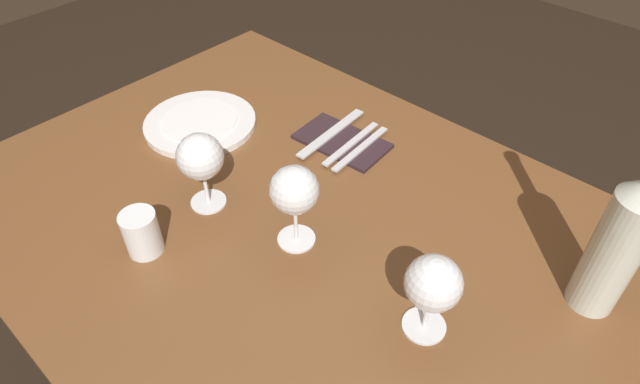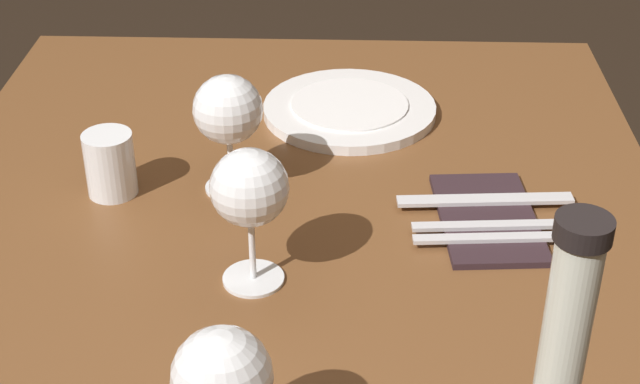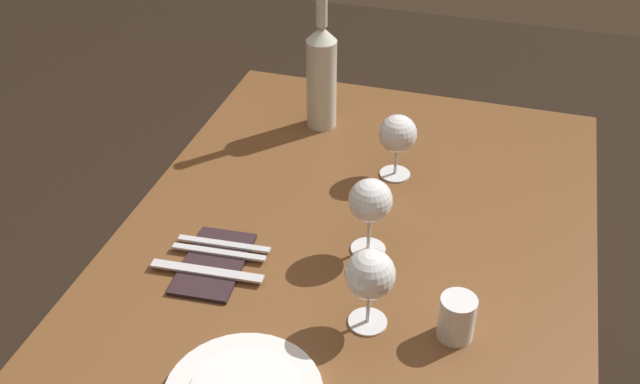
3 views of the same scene
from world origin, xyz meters
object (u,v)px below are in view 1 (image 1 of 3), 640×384
Objects in this scene: water_tumbler at (142,234)px; wine_bottle at (621,241)px; wine_glass_centre at (294,192)px; dinner_plate at (200,123)px; wine_glass_right at (200,158)px; folded_napkin at (342,141)px; wine_glass_left at (433,285)px; fork_outer at (360,149)px; fork_inner at (351,144)px; table_knife at (331,133)px.

wine_bottle is at bearing -145.75° from water_tumbler.
wine_bottle is 0.73m from water_tumbler.
dinner_plate is (0.39, -0.10, -0.10)m from wine_glass_centre.
folded_napkin is at bearing -101.45° from wine_glass_right.
fork_outer is at bearing -37.65° from wine_glass_left.
wine_glass_right reaches higher than fork_inner.
wine_bottle reaches higher than folded_napkin.
fork_outer and table_knife have the same top height.
folded_napkin is 0.05m from fork_outer.
wine_glass_centre is at bearing 0.78° from wine_glass_left.
water_tumbler is 0.44× the size of fork_inner.
wine_bottle reaches higher than wine_glass_right.
folded_napkin is 0.03m from table_knife.
wine_glass_left is 0.80× the size of fork_inner.
wine_glass_centre reaches higher than water_tumbler.
wine_glass_centre reaches higher than wine_glass_right.
dinner_plate is at bearing -8.30° from wine_glass_left.
dinner_plate is at bearing 31.29° from folded_napkin.
wine_glass_left is 0.59× the size of dinner_plate.
wine_glass_centre reaches higher than dinner_plate.
wine_glass_right is at bearing 145.38° from dinner_plate.
water_tumbler is (0.17, 0.19, -0.08)m from wine_glass_centre.
wine_glass_right is 0.32m from table_knife.
wine_glass_left is at bearing 142.35° from fork_outer.
wine_glass_left is at bearing -156.18° from water_tumbler.
table_knife is at bearing -95.96° from wine_glass_right.
table_knife reaches higher than folded_napkin.
wine_glass_centre is at bearing 165.84° from dinner_plate.
wine_glass_left is at bearing 171.70° from dinner_plate.
wine_bottle is at bearing 175.48° from table_knife.
wine_glass_right is 0.83× the size of fork_inner.
wine_bottle is 4.52× the size of water_tumbler.
folded_napkin is at bearing -64.81° from wine_glass_centre.
dinner_plate is 0.31m from folded_napkin.
wine_glass_left is at bearing -179.22° from wine_glass_centre.
wine_bottle is at bearing 174.76° from fork_outer.
fork_inner is 0.86× the size of table_knife.
dinner_plate is 1.15× the size of table_knife.
folded_napkin is (0.55, -0.05, -0.13)m from wine_bottle.
fork_outer is at bearing -5.24° from wine_bottle.
wine_glass_left reaches higher than folded_napkin.
wine_bottle is at bearing -152.84° from wine_glass_centre.
wine_glass_right is at bearing -84.65° from water_tumbler.
table_knife is at bearing 0.00° from folded_napkin.
fork_inner and fork_outer have the same top height.
wine_glass_right is 0.27m from dinner_plate.
wine_bottle reaches higher than wine_glass_centre.
fork_inner is at bearing -35.67° from wine_glass_left.
wine_glass_right is 0.33m from fork_inner.
dinner_plate is at bearing -14.16° from wine_glass_centre.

